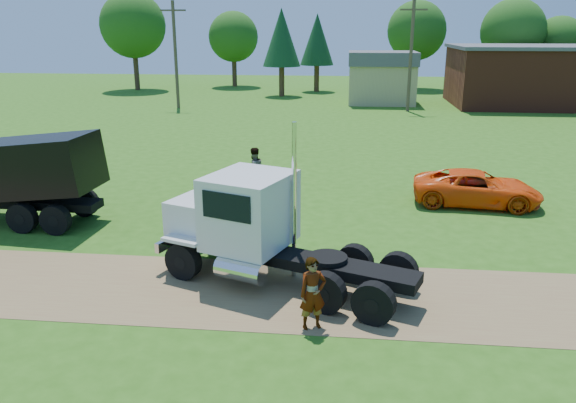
# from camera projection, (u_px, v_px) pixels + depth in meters

# --- Properties ---
(ground) EXTENTS (140.00, 140.00, 0.00)m
(ground) POSITION_uv_depth(u_px,v_px,m) (310.00, 295.00, 15.14)
(ground) COLOR #2A5A13
(ground) RESTS_ON ground
(dirt_track) EXTENTS (120.00, 4.20, 0.01)m
(dirt_track) POSITION_uv_depth(u_px,v_px,m) (310.00, 294.00, 15.14)
(dirt_track) COLOR brown
(dirt_track) RESTS_ON ground
(white_semi_tractor) EXTENTS (7.52, 4.74, 4.49)m
(white_semi_tractor) POSITION_uv_depth(u_px,v_px,m) (252.00, 226.00, 15.81)
(white_semi_tractor) COLOR black
(white_semi_tractor) RESTS_ON ground
(black_dump_truck) EXTENTS (7.80, 2.71, 3.35)m
(black_dump_truck) POSITION_uv_depth(u_px,v_px,m) (4.00, 173.00, 20.30)
(black_dump_truck) COLOR black
(black_dump_truck) RESTS_ON ground
(orange_pickup) EXTENTS (5.23, 2.81, 1.39)m
(orange_pickup) POSITION_uv_depth(u_px,v_px,m) (477.00, 188.00, 22.59)
(orange_pickup) COLOR #F24E0B
(orange_pickup) RESTS_ON ground
(spectator_a) EXTENTS (0.77, 0.66, 1.80)m
(spectator_a) POSITION_uv_depth(u_px,v_px,m) (313.00, 294.00, 13.23)
(spectator_a) COLOR #999999
(spectator_a) RESTS_ON ground
(spectator_b) EXTENTS (1.21, 1.17, 1.97)m
(spectator_b) POSITION_uv_depth(u_px,v_px,m) (254.00, 170.00, 24.25)
(spectator_b) COLOR #999999
(spectator_b) RESTS_ON ground
(brick_building) EXTENTS (15.40, 10.40, 5.30)m
(brick_building) POSITION_uv_depth(u_px,v_px,m) (539.00, 76.00, 50.54)
(brick_building) COLOR maroon
(brick_building) RESTS_ON ground
(tan_shed) EXTENTS (6.20, 5.40, 4.70)m
(tan_shed) POSITION_uv_depth(u_px,v_px,m) (382.00, 77.00, 51.99)
(tan_shed) COLOR tan
(tan_shed) RESTS_ON ground
(utility_poles) EXTENTS (42.20, 0.28, 9.00)m
(utility_poles) POSITION_uv_depth(u_px,v_px,m) (411.00, 54.00, 46.36)
(utility_poles) COLOR brown
(utility_poles) RESTS_ON ground
(tree_row) EXTENTS (56.81, 14.17, 10.59)m
(tree_row) POSITION_uv_depth(u_px,v_px,m) (366.00, 33.00, 60.33)
(tree_row) COLOR #382416
(tree_row) RESTS_ON ground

